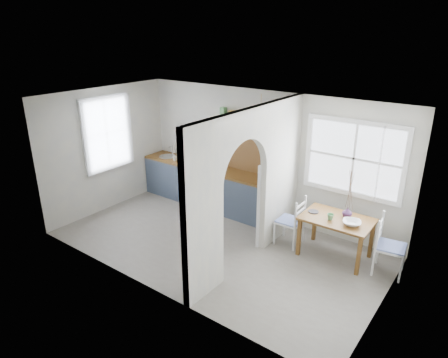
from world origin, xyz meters
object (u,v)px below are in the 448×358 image
Objects in this scene: dining_table at (335,237)px; kettle at (273,178)px; vase at (347,212)px; chair_right at (391,246)px; chair_left at (290,220)px.

kettle is at bearing 166.35° from dining_table.
dining_table is 0.48m from vase.
chair_right is 2.42m from kettle.
vase is at bearing -8.09° from kettle.
dining_table is 6.69× the size of vase.
chair_right is 0.86m from vase.
kettle is 1.27× the size of vase.
chair_left is (-0.83, -0.08, 0.10)m from dining_table.
kettle is (-1.44, 0.33, 0.65)m from dining_table.
vase reaches higher than dining_table.
dining_table is 0.91m from chair_right.
chair_right reaches higher than vase.
chair_left is 1.73m from chair_right.
kettle reaches higher than dining_table.
vase is (0.94, 0.23, 0.34)m from chair_left.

